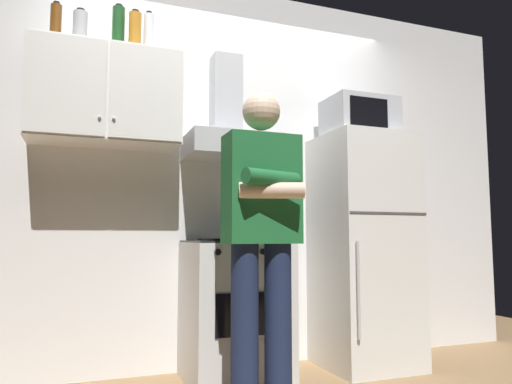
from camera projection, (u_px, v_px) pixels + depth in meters
back_wall_tiled at (227, 172)px, 3.38m from camera, size 4.80×0.10×2.70m
upper_cabinet at (106, 96)px, 2.91m from camera, size 0.90×0.37×0.60m
stove_oven at (235, 310)px, 2.94m from camera, size 0.60×0.62×0.87m
range_hood at (230, 131)px, 3.17m from camera, size 0.60×0.44×0.75m
refrigerator at (364, 249)px, 3.31m from camera, size 0.60×0.62×1.60m
microwave at (359, 119)px, 3.42m from camera, size 0.48×0.37×0.28m
person_standing at (262, 234)px, 2.41m from camera, size 0.38×0.33×1.64m
cooking_pot at (261, 230)px, 2.93m from camera, size 0.27×0.17×0.10m
bottle_wine_green at (118, 30)px, 3.02m from camera, size 0.08×0.08×0.32m
bottle_vodka_clear at (149, 35)px, 3.07m from camera, size 0.07×0.07×0.30m
bottle_beer_brown at (56, 24)px, 2.87m from camera, size 0.07×0.07×0.26m
bottle_canister_steel at (80, 28)px, 2.88m from camera, size 0.09×0.09×0.23m
bottle_liquor_amber at (135, 33)px, 3.01m from camera, size 0.08×0.08×0.28m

